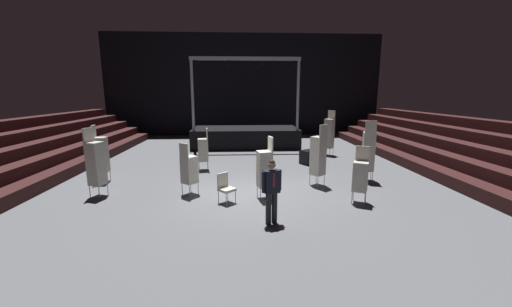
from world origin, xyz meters
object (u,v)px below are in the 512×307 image
(chair_stack_rear_left, at_px, (96,163))
(loose_chair_near_man, at_px, (225,186))
(chair_stack_mid_left, at_px, (265,168))
(chair_stack_mid_right, at_px, (368,151))
(equipment_road_case, at_px, (310,157))
(chair_stack_mid_centre, at_px, (329,133))
(man_with_tie, at_px, (272,188))
(chair_stack_front_left, at_px, (189,169))
(stage_riser, at_px, (246,136))
(chair_stack_aisle_left, at_px, (203,149))
(chair_stack_rear_centre, at_px, (360,175))
(chair_stack_front_right, at_px, (101,154))
(chair_stack_rear_right, at_px, (318,155))

(chair_stack_rear_left, height_order, loose_chair_near_man, chair_stack_rear_left)
(chair_stack_rear_left, xyz_separation_m, loose_chair_near_man, (4.29, -0.83, -0.62))
(chair_stack_mid_left, relative_size, chair_stack_mid_right, 0.86)
(equipment_road_case, bearing_deg, loose_chair_near_man, -127.06)
(chair_stack_mid_centre, xyz_separation_m, chair_stack_rear_left, (-9.68, -6.29, -0.08))
(man_with_tie, height_order, chair_stack_front_left, chair_stack_front_left)
(stage_riser, relative_size, loose_chair_near_man, 7.07)
(chair_stack_aisle_left, bearing_deg, chair_stack_mid_left, -156.39)
(chair_stack_mid_left, relative_size, equipment_road_case, 2.28)
(chair_stack_mid_right, bearing_deg, chair_stack_front_left, -154.15)
(stage_riser, relative_size, chair_stack_mid_right, 2.80)
(stage_riser, xyz_separation_m, chair_stack_mid_centre, (4.55, -3.10, 0.57))
(stage_riser, xyz_separation_m, chair_stack_mid_left, (0.44, -9.92, 0.36))
(equipment_road_case, bearing_deg, chair_stack_front_left, -140.04)
(chair_stack_mid_right, relative_size, chair_stack_aisle_left, 1.27)
(stage_riser, xyz_separation_m, man_with_tie, (0.46, -11.86, 0.32))
(chair_stack_rear_centre, bearing_deg, chair_stack_rear_left, 19.58)
(chair_stack_mid_centre, bearing_deg, man_with_tie, 108.57)
(chair_stack_mid_right, relative_size, chair_stack_mid_centre, 0.97)
(chair_stack_mid_centre, distance_m, chair_stack_rear_centre, 7.49)
(chair_stack_front_right, distance_m, chair_stack_rear_centre, 9.51)
(stage_riser, bearing_deg, equipment_road_case, -58.77)
(chair_stack_rear_left, bearing_deg, chair_stack_rear_right, 116.19)
(man_with_tie, relative_size, chair_stack_aisle_left, 0.93)
(chair_stack_mid_right, bearing_deg, chair_stack_rear_centre, -102.72)
(chair_stack_mid_centre, bearing_deg, loose_chair_near_man, 96.49)
(chair_stack_front_right, height_order, chair_stack_rear_centre, chair_stack_front_right)
(man_with_tie, xyz_separation_m, chair_stack_rear_right, (2.07, 3.30, 0.17))
(chair_stack_front_left, relative_size, chair_stack_mid_centre, 0.73)
(chair_stack_front_left, xyz_separation_m, chair_stack_front_right, (-3.62, 1.68, 0.21))
(man_with_tie, relative_size, chair_stack_rear_centre, 0.97)
(chair_stack_rear_centre, distance_m, chair_stack_aisle_left, 7.00)
(chair_stack_rear_centre, bearing_deg, equipment_road_case, -59.78)
(chair_stack_rear_left, relative_size, chair_stack_aisle_left, 1.23)
(loose_chair_near_man, bearing_deg, chair_stack_mid_left, 151.00)
(chair_stack_mid_centre, bearing_deg, chair_stack_rear_centre, 124.56)
(chair_stack_mid_centre, relative_size, equipment_road_case, 2.75)
(chair_stack_mid_left, xyz_separation_m, chair_stack_aisle_left, (-2.44, 3.90, -0.08))
(chair_stack_front_left, relative_size, chair_stack_mid_right, 0.75)
(chair_stack_mid_left, bearing_deg, chair_stack_rear_right, -69.11)
(chair_stack_aisle_left, height_order, loose_chair_near_man, chair_stack_aisle_left)
(chair_stack_front_left, distance_m, loose_chair_near_man, 1.55)
(chair_stack_mid_left, bearing_deg, loose_chair_near_man, 91.20)
(chair_stack_front_left, xyz_separation_m, loose_chair_near_man, (1.25, -0.85, -0.37))
(chair_stack_rear_right, bearing_deg, chair_stack_rear_left, 148.58)
(chair_stack_front_right, xyz_separation_m, chair_stack_mid_left, (6.14, -2.23, -0.08))
(chair_stack_front_left, xyz_separation_m, chair_stack_rear_centre, (5.46, -1.12, 0.00))
(chair_stack_mid_right, bearing_deg, equipment_road_case, 132.52)
(chair_stack_rear_centre, xyz_separation_m, equipment_road_case, (-0.31, 5.43, -0.57))
(chair_stack_front_right, distance_m, chair_stack_mid_right, 10.35)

